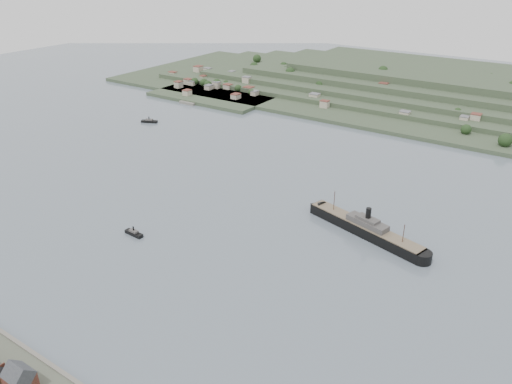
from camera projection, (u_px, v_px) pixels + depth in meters
The scene contains 6 objects.
ground at pixel (217, 218), 340.98m from camera, with size 1400.00×1400.00×0.00m, color slate.
gabled_building at pixel (20, 379), 201.08m from camera, with size 10.40×10.18×14.09m.
far_peninsula at pixel (431, 89), 615.34m from camera, with size 760.00×309.00×30.00m.
steamship at pixel (362, 227), 320.92m from camera, with size 94.38×35.38×23.10m.
tugboat at pixel (134, 233), 319.14m from camera, with size 14.06×4.41×6.25m.
ferry_west at pixel (149, 121), 531.41m from camera, with size 17.73×11.59×6.49m.
Camera 1 is at (189.74, -233.62, 163.38)m, focal length 35.00 mm.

